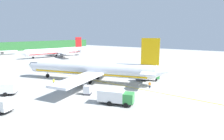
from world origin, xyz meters
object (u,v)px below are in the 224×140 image
service_truck_pushback (148,76)px  crew_marshaller (107,93)px  airliner_mid_apron (56,51)px  service_truck_baggage (3,88)px  cargo_container_near (87,90)px  service_truck_catering (0,105)px  crew_loader_left (150,84)px  crew_loader_right (54,81)px  airliner_foreground (91,69)px  service_truck_fuel (115,97)px

service_truck_pushback → crew_marshaller: service_truck_pushback is taller
airliner_mid_apron → service_truck_baggage: (-49.92, -46.96, -1.62)m
cargo_container_near → service_truck_baggage: bearing=127.6°
service_truck_catering → cargo_container_near: (15.27, -5.31, -0.18)m
cargo_container_near → crew_loader_left: cargo_container_near is taller
service_truck_baggage → crew_loader_left: 32.74m
airliner_mid_apron → service_truck_pushback: (-20.20, -66.43, -1.71)m
service_truck_catering → service_truck_baggage: bearing=63.7°
cargo_container_near → crew_loader_left: 15.21m
cargo_container_near → crew_marshaller: (1.14, -4.57, -0.04)m
crew_loader_right → airliner_foreground: bearing=-29.2°
service_truck_fuel → service_truck_baggage: service_truck_fuel is taller
service_truck_baggage → service_truck_pushback: size_ratio=0.90×
airliner_foreground → cargo_container_near: airliner_foreground is taller
airliner_foreground → cargo_container_near: 11.85m
cargo_container_near → crew_loader_right: 12.05m
service_truck_pushback → crew_marshaller: bearing=177.6°
cargo_container_near → crew_marshaller: 4.71m
service_truck_baggage → crew_loader_right: (11.32, -2.12, -0.49)m
service_truck_fuel → service_truck_catering: service_truck_catering is taller
crew_loader_right → service_truck_catering: bearing=-156.8°
airliner_mid_apron → crew_marshaller: size_ratio=23.58×
airliner_mid_apron → cargo_container_near: airliner_mid_apron is taller
service_truck_fuel → crew_loader_right: 20.35m
crew_loader_left → service_truck_baggage: bearing=135.2°
airliner_mid_apron → service_truck_catering: bearing=-134.2°
service_truck_pushback → crew_loader_left: service_truck_pushback is taller
service_truck_baggage → service_truck_pushback: 35.53m
cargo_container_near → crew_loader_right: bearing=88.0°
airliner_mid_apron → service_truck_pushback: airliner_mid_apron is taller
service_truck_pushback → crew_marshaller: 17.71m
airliner_mid_apron → service_truck_catering: 77.89m
service_truck_fuel → crew_loader_left: 13.42m
service_truck_catering → service_truck_pushback: size_ratio=1.18×
service_truck_pushback → crew_loader_left: 7.47m
service_truck_fuel → crew_loader_right: service_truck_fuel is taller
crew_loader_left → crew_loader_right: size_ratio=0.96×
crew_marshaller → crew_loader_right: size_ratio=0.95×
service_truck_catering → service_truck_pushback: 35.72m
service_truck_pushback → crew_marshaller: (-17.69, 0.75, -0.46)m
crew_loader_right → service_truck_baggage: bearing=169.4°
service_truck_fuel → service_truck_baggage: (-9.82, 22.41, -0.03)m
airliner_foreground → service_truck_catering: (-24.37, -1.89, -2.23)m
crew_loader_right → service_truck_fuel: bearing=-94.2°
airliner_foreground → airliner_mid_apron: (29.93, 53.92, -0.28)m
service_truck_catering → airliner_foreground: bearing=4.4°
airliner_mid_apron → crew_loader_left: bearing=-110.9°
service_truck_catering → service_truck_pushback: bearing=-17.3°
cargo_container_near → crew_marshaller: cargo_container_near is taller
airliner_mid_apron → service_truck_baggage: airliner_mid_apron is taller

